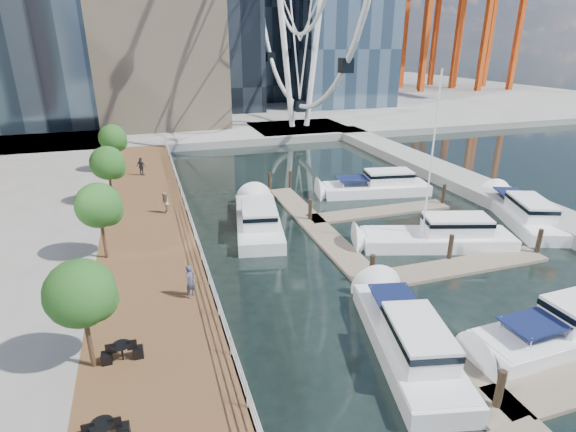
# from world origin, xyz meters

# --- Properties ---
(ground) EXTENTS (520.00, 520.00, 0.00)m
(ground) POSITION_xyz_m (0.00, 0.00, 0.00)
(ground) COLOR black
(ground) RESTS_ON ground
(boardwalk) EXTENTS (6.00, 60.00, 1.00)m
(boardwalk) POSITION_xyz_m (-9.00, 15.00, 0.50)
(boardwalk) COLOR brown
(boardwalk) RESTS_ON ground
(seawall) EXTENTS (0.25, 60.00, 1.00)m
(seawall) POSITION_xyz_m (-6.00, 15.00, 0.50)
(seawall) COLOR #595954
(seawall) RESTS_ON ground
(land_far) EXTENTS (200.00, 114.00, 1.00)m
(land_far) POSITION_xyz_m (0.00, 102.00, 0.50)
(land_far) COLOR gray
(land_far) RESTS_ON ground
(breakwater) EXTENTS (4.00, 60.00, 1.00)m
(breakwater) POSITION_xyz_m (20.00, 20.00, 0.50)
(breakwater) COLOR gray
(breakwater) RESTS_ON ground
(pier) EXTENTS (14.00, 12.00, 1.00)m
(pier) POSITION_xyz_m (14.00, 52.00, 0.50)
(pier) COLOR gray
(pier) RESTS_ON ground
(railing) EXTENTS (0.10, 60.00, 1.05)m
(railing) POSITION_xyz_m (-6.10, 15.00, 1.52)
(railing) COLOR white
(railing) RESTS_ON boardwalk
(floating_docks) EXTENTS (16.00, 34.00, 2.60)m
(floating_docks) POSITION_xyz_m (7.97, 9.98, 0.49)
(floating_docks) COLOR #6D6051
(floating_docks) RESTS_ON ground
(port_cranes) EXTENTS (40.00, 52.00, 38.00)m
(port_cranes) POSITION_xyz_m (67.67, 95.67, 20.00)
(port_cranes) COLOR #D84C14
(port_cranes) RESTS_ON ground
(street_trees) EXTENTS (2.60, 42.60, 4.60)m
(street_trees) POSITION_xyz_m (-11.40, 14.00, 4.29)
(street_trees) COLOR #3F2B1C
(street_trees) RESTS_ON ground
(yacht_foreground) EXTENTS (9.84, 2.97, 2.15)m
(yacht_foreground) POSITION_xyz_m (8.78, 0.38, 0.00)
(yacht_foreground) COLOR silver
(yacht_foreground) RESTS_ON ground
(pedestrian_near) EXTENTS (0.74, 0.76, 1.75)m
(pedestrian_near) POSITION_xyz_m (-7.10, 8.02, 1.88)
(pedestrian_near) COLOR #43445A
(pedestrian_near) RESTS_ON boardwalk
(pedestrian_mid) EXTENTS (0.63, 0.80, 1.61)m
(pedestrian_mid) POSITION_xyz_m (-7.59, 20.51, 1.81)
(pedestrian_mid) COLOR gray
(pedestrian_mid) RESTS_ON boardwalk
(pedestrian_far) EXTENTS (1.06, 1.01, 1.76)m
(pedestrian_far) POSITION_xyz_m (-9.05, 31.67, 1.88)
(pedestrian_far) COLOR #2D3139
(pedestrian_far) RESTS_ON boardwalk
(moored_yachts) EXTENTS (25.54, 33.14, 11.50)m
(moored_yachts) POSITION_xyz_m (8.83, 10.87, 0.00)
(moored_yachts) COLOR white
(moored_yachts) RESTS_ON ground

